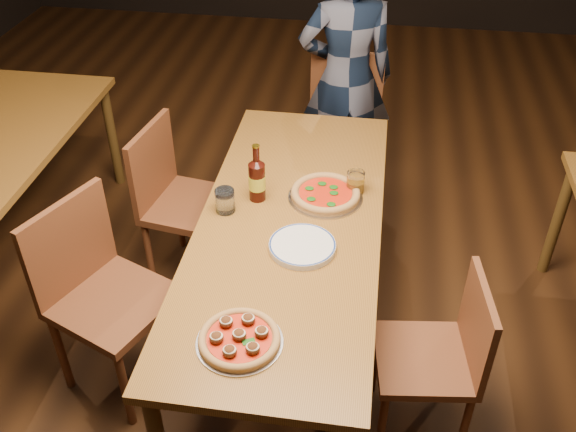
# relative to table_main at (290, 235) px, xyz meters

# --- Properties ---
(ground) EXTENTS (9.00, 9.00, 0.00)m
(ground) POSITION_rel_table_main_xyz_m (0.00, 0.00, -0.68)
(ground) COLOR black
(table_main) EXTENTS (0.80, 2.00, 0.75)m
(table_main) POSITION_rel_table_main_xyz_m (0.00, 0.00, 0.00)
(table_main) COLOR brown
(table_main) RESTS_ON ground
(chair_main_nw) EXTENTS (0.60, 0.60, 0.97)m
(chair_main_nw) POSITION_rel_table_main_xyz_m (-0.72, -0.34, -0.19)
(chair_main_nw) COLOR brown
(chair_main_nw) RESTS_ON ground
(chair_main_sw) EXTENTS (0.50, 0.50, 0.94)m
(chair_main_sw) POSITION_rel_table_main_xyz_m (-0.59, 0.43, -0.21)
(chair_main_sw) COLOR brown
(chair_main_sw) RESTS_ON ground
(chair_main_e) EXTENTS (0.44, 0.44, 0.84)m
(chair_main_e) POSITION_rel_table_main_xyz_m (0.62, -0.40, -0.26)
(chair_main_e) COLOR brown
(chair_main_e) RESTS_ON ground
(chair_end) EXTENTS (0.51, 0.51, 0.98)m
(chair_end) POSITION_rel_table_main_xyz_m (0.11, 1.27, -0.19)
(chair_end) COLOR brown
(chair_end) RESTS_ON ground
(pizza_meatball) EXTENTS (0.31, 0.31, 0.06)m
(pizza_meatball) POSITION_rel_table_main_xyz_m (-0.07, -0.72, 0.09)
(pizza_meatball) COLOR #B7B7BF
(pizza_meatball) RESTS_ON table_main
(pizza_margherita) EXTENTS (0.34, 0.34, 0.05)m
(pizza_margherita) POSITION_rel_table_main_xyz_m (0.14, 0.21, 0.09)
(pizza_margherita) COLOR #B7B7BF
(pizza_margherita) RESTS_ON table_main
(plate_stack) EXTENTS (0.28, 0.28, 0.03)m
(plate_stack) POSITION_rel_table_main_xyz_m (0.08, -0.17, 0.09)
(plate_stack) COLOR white
(plate_stack) RESTS_ON table_main
(beer_bottle) EXTENTS (0.08, 0.08, 0.28)m
(beer_bottle) POSITION_rel_table_main_xyz_m (-0.17, 0.15, 0.17)
(beer_bottle) COLOR black
(beer_bottle) RESTS_ON table_main
(water_glass) EXTENTS (0.09, 0.09, 0.11)m
(water_glass) POSITION_rel_table_main_xyz_m (-0.30, 0.04, 0.13)
(water_glass) COLOR white
(water_glass) RESTS_ON table_main
(amber_glass) EXTENTS (0.08, 0.08, 0.10)m
(amber_glass) POSITION_rel_table_main_xyz_m (0.27, 0.28, 0.12)
(amber_glass) COLOR #A36712
(amber_glass) RESTS_ON table_main
(diner) EXTENTS (0.66, 0.51, 1.60)m
(diner) POSITION_rel_table_main_xyz_m (0.14, 1.38, 0.12)
(diner) COLOR black
(diner) RESTS_ON ground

